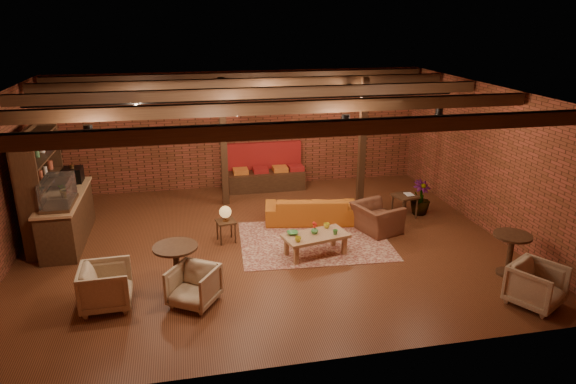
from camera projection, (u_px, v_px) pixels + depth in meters
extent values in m
plane|color=#391C0E|center=(265.00, 244.00, 10.93)|extent=(10.00, 10.00, 0.00)
cube|color=black|center=(263.00, 93.00, 9.87)|extent=(10.00, 8.00, 0.02)
cube|color=brown|center=(241.00, 130.00, 14.10)|extent=(10.00, 0.02, 3.20)
cube|color=brown|center=(312.00, 260.00, 6.70)|extent=(10.00, 0.02, 3.20)
cube|color=brown|center=(487.00, 159.00, 11.35)|extent=(0.02, 8.00, 3.20)
cylinder|color=black|center=(252.00, 98.00, 11.46)|extent=(9.60, 0.12, 0.12)
cube|color=black|center=(224.00, 143.00, 12.69)|extent=(0.16, 0.16, 3.20)
cube|color=black|center=(362.00, 142.00, 12.78)|extent=(0.16, 0.16, 3.20)
imported|color=#337F33|center=(69.00, 184.00, 10.88)|extent=(0.35, 0.39, 0.30)
cube|color=#E25416|center=(268.00, 108.00, 13.13)|extent=(0.86, 0.06, 0.30)
cube|color=maroon|center=(314.00, 241.00, 11.07)|extent=(3.31, 2.62, 0.01)
imported|color=#A65417|center=(311.00, 209.00, 11.99)|extent=(2.24, 1.19, 0.62)
cube|color=#875E3F|center=(316.00, 236.00, 10.30)|extent=(1.41, 0.92, 0.06)
cube|color=#875E3F|center=(296.00, 256.00, 9.97)|extent=(0.08, 0.08, 0.38)
cube|color=#875E3F|center=(344.00, 246.00, 10.39)|extent=(0.08, 0.08, 0.38)
cube|color=#875E3F|center=(286.00, 246.00, 10.36)|extent=(0.08, 0.08, 0.38)
cube|color=#875E3F|center=(333.00, 237.00, 10.78)|extent=(0.08, 0.08, 0.38)
imported|color=gold|center=(298.00, 239.00, 9.96)|extent=(0.15, 0.15, 0.10)
imported|color=#3E863D|center=(335.00, 232.00, 10.28)|extent=(0.12, 0.12, 0.10)
imported|color=gold|center=(327.00, 226.00, 10.60)|extent=(0.15, 0.15, 0.10)
imported|color=#3E863D|center=(293.00, 233.00, 10.30)|extent=(0.27, 0.27, 0.06)
imported|color=#3E863D|center=(314.00, 231.00, 10.32)|extent=(0.15, 0.15, 0.13)
sphere|color=red|center=(315.00, 224.00, 10.27)|extent=(0.10, 0.10, 0.10)
cube|color=black|center=(226.00, 222.00, 10.89)|extent=(0.45, 0.45, 0.04)
cylinder|color=black|center=(226.00, 232.00, 10.97)|extent=(0.03, 0.03, 0.44)
cylinder|color=brown|center=(226.00, 220.00, 10.89)|extent=(0.13, 0.13, 0.02)
cylinder|color=brown|center=(226.00, 218.00, 10.86)|extent=(0.04, 0.04, 0.18)
sphere|color=#C2772D|center=(225.00, 212.00, 10.82)|extent=(0.26, 0.26, 0.26)
cylinder|color=black|center=(175.00, 247.00, 8.93)|extent=(0.79, 0.79, 0.04)
cylinder|color=black|center=(177.00, 267.00, 9.06)|extent=(0.11, 0.11, 0.77)
cylinder|color=black|center=(178.00, 286.00, 9.19)|extent=(0.47, 0.47, 0.04)
imported|color=beige|center=(106.00, 284.00, 8.49)|extent=(0.77, 0.82, 0.82)
imported|color=beige|center=(194.00, 284.00, 8.58)|extent=(0.97, 0.96, 0.74)
imported|color=brown|center=(377.00, 213.00, 11.41)|extent=(0.91, 1.13, 0.86)
cube|color=black|center=(405.00, 196.00, 12.17)|extent=(0.62, 0.62, 0.04)
cylinder|color=black|center=(404.00, 207.00, 12.26)|extent=(0.04, 0.04, 0.52)
imported|color=black|center=(405.00, 195.00, 12.16)|extent=(0.25, 0.29, 0.02)
cylinder|color=black|center=(513.00, 236.00, 9.42)|extent=(0.69, 0.69, 0.04)
cylinder|color=black|center=(510.00, 255.00, 9.55)|extent=(0.11, 0.11, 0.75)
cylinder|color=black|center=(507.00, 273.00, 9.68)|extent=(0.41, 0.41, 0.04)
imported|color=beige|center=(537.00, 283.00, 8.54)|extent=(1.04, 1.02, 0.80)
imported|color=#4C7F4C|center=(423.00, 164.00, 12.14)|extent=(1.82, 1.82, 2.51)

